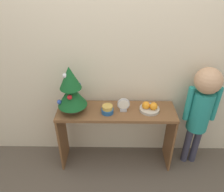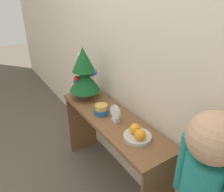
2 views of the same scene
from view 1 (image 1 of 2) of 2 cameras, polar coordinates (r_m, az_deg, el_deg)
name	(u,v)px [view 1 (image 1 of 2)]	position (r m, az deg, el deg)	size (l,w,h in m)	color
ground_plane	(116,171)	(2.50, 0.96, -19.08)	(12.00, 12.00, 0.00)	brown
back_wall	(117,48)	(2.07, 1.29, 12.42)	(7.00, 0.05, 2.50)	beige
console_table	(116,123)	(2.23, 1.09, -6.96)	(1.16, 0.34, 0.70)	brown
mini_tree	(71,90)	(2.03, -10.64, 1.60)	(0.28, 0.28, 0.47)	#4C3828
fruit_bowl	(150,108)	(2.14, 9.79, -3.02)	(0.19, 0.19, 0.09)	#B7B2A8
singing_bowl	(107,110)	(2.08, -1.20, -3.56)	(0.12, 0.12, 0.08)	#235189
desk_clock	(124,105)	(2.09, 3.03, -2.38)	(0.12, 0.04, 0.14)	#B2B2B7
child_figure	(202,104)	(2.27, 22.44, -2.06)	(0.32, 0.25, 1.15)	#38384C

